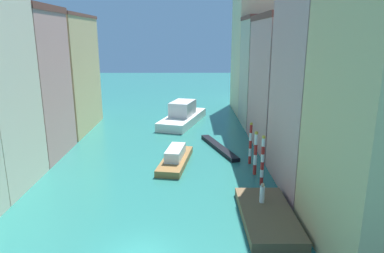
{
  "coord_description": "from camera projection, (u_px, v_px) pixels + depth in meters",
  "views": [
    {
      "loc": [
        2.94,
        -17.28,
        12.25
      ],
      "look_at": [
        3.21,
        23.8,
        1.5
      ],
      "focal_mm": 32.6,
      "sensor_mm": 36.0,
      "label": 1
    }
  ],
  "objects": [
    {
      "name": "building_left_2",
      "position": [
        19.0,
        84.0,
        34.98
      ],
      "size": [
        8.07,
        8.33,
        15.11
      ],
      "color": "tan",
      "rests_on": "ground"
    },
    {
      "name": "building_right_2",
      "position": [
        293.0,
        83.0,
        37.96
      ],
      "size": [
        8.07,
        11.29,
        14.46
      ],
      "color": "tan",
      "rests_on": "ground"
    },
    {
      "name": "gondola_black",
      "position": [
        219.0,
        147.0,
        38.75
      ],
      "size": [
        3.61,
        8.85,
        0.41
      ],
      "color": "black",
      "rests_on": "ground"
    },
    {
      "name": "mooring_pole_1",
      "position": [
        255.0,
        153.0,
        31.17
      ],
      "size": [
        0.33,
        0.33,
        4.09
      ],
      "color": "red",
      "rests_on": "ground"
    },
    {
      "name": "building_right_3",
      "position": [
        272.0,
        72.0,
        47.55
      ],
      "size": [
        8.07,
        8.07,
        14.78
      ],
      "color": "#BCB299",
      "rests_on": "ground"
    },
    {
      "name": "person_on_dock",
      "position": [
        262.0,
        193.0,
        24.91
      ],
      "size": [
        0.36,
        0.36,
        1.49
      ],
      "color": "white",
      "rests_on": "waterfront_dock"
    },
    {
      "name": "mooring_pole_0",
      "position": [
        263.0,
        160.0,
        29.01
      ],
      "size": [
        0.31,
        0.31,
        4.35
      ],
      "color": "red",
      "rests_on": "ground"
    },
    {
      "name": "mooring_pole_2",
      "position": [
        250.0,
        143.0,
        33.88
      ],
      "size": [
        0.29,
        0.29,
        4.19
      ],
      "color": "red",
      "rests_on": "ground"
    },
    {
      "name": "ground_plane",
      "position": [
        166.0,
        137.0,
        43.5
      ],
      "size": [
        154.0,
        154.0,
        0.0
      ],
      "primitive_type": "plane",
      "color": "#28756B"
    },
    {
      "name": "motorboat_0",
      "position": [
        175.0,
        158.0,
        34.2
      ],
      "size": [
        3.47,
        7.87,
        1.66
      ],
      "color": "olive",
      "rests_on": "ground"
    },
    {
      "name": "waterfront_dock",
      "position": [
        267.0,
        215.0,
        23.85
      ],
      "size": [
        3.48,
        7.65,
        0.62
      ],
      "color": "brown",
      "rests_on": "ground"
    },
    {
      "name": "vaporetto_white",
      "position": [
        183.0,
        116.0,
        50.01
      ],
      "size": [
        7.06,
        12.18,
        3.2
      ],
      "color": "white",
      "rests_on": "ground"
    },
    {
      "name": "building_right_4",
      "position": [
        260.0,
        53.0,
        56.25
      ],
      "size": [
        8.07,
        11.11,
        18.87
      ],
      "color": "beige",
      "rests_on": "ground"
    },
    {
      "name": "building_right_1",
      "position": [
        334.0,
        80.0,
        27.18
      ],
      "size": [
        8.07,
        9.56,
        17.68
      ],
      "color": "tan",
      "rests_on": "ground"
    },
    {
      "name": "building_left_3",
      "position": [
        58.0,
        74.0,
        45.32
      ],
      "size": [
        8.07,
        12.22,
        14.88
      ],
      "color": "#DBB77A",
      "rests_on": "ground"
    }
  ]
}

